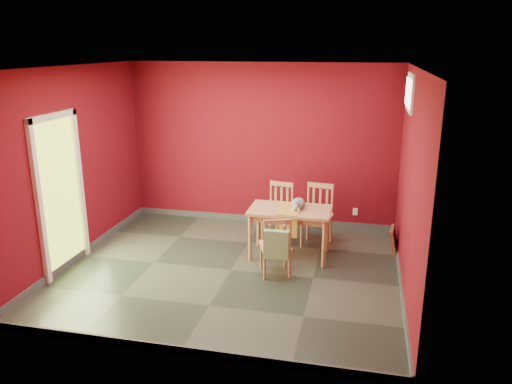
% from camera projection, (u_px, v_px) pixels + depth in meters
% --- Properties ---
extents(ground, '(4.50, 4.50, 0.00)m').
position_uv_depth(ground, '(231.00, 270.00, 6.83)').
color(ground, '#2D342D').
rests_on(ground, ground).
extents(room_shell, '(4.50, 4.50, 4.50)m').
position_uv_depth(room_shell, '(231.00, 267.00, 6.81)').
color(room_shell, '#610A14').
rests_on(room_shell, ground).
extents(doorway, '(0.06, 1.01, 2.13)m').
position_uv_depth(doorway, '(59.00, 189.00, 6.59)').
color(doorway, '#B7D838').
rests_on(doorway, ground).
extents(window, '(0.05, 0.90, 0.50)m').
position_uv_depth(window, '(410.00, 93.00, 6.64)').
color(window, white).
rests_on(window, room_shell).
extents(outlet_plate, '(0.08, 0.02, 0.12)m').
position_uv_depth(outlet_plate, '(355.00, 212.00, 8.27)').
color(outlet_plate, silver).
rests_on(outlet_plate, room_shell).
extents(dining_table, '(1.15, 0.67, 0.72)m').
position_uv_depth(dining_table, '(290.00, 215.00, 7.11)').
color(dining_table, '#B27553').
rests_on(dining_table, ground).
extents(table_runner, '(0.30, 0.63, 0.32)m').
position_uv_depth(table_runner, '(289.00, 214.00, 7.00)').
color(table_runner, '#B57F2E').
rests_on(table_runner, dining_table).
extents(chair_far_left, '(0.49, 0.49, 0.90)m').
position_uv_depth(chair_far_left, '(278.00, 211.00, 7.83)').
color(chair_far_left, '#B27553').
rests_on(chair_far_left, ground).
extents(chair_far_right, '(0.49, 0.49, 0.94)m').
position_uv_depth(chair_far_right, '(318.00, 214.00, 7.60)').
color(chair_far_right, '#B27553').
rests_on(chair_far_right, ground).
extents(chair_near, '(0.50, 0.50, 0.83)m').
position_uv_depth(chair_near, '(276.00, 245.00, 6.57)').
color(chair_near, '#B27553').
rests_on(chair_near, ground).
extents(tote_bag, '(0.32, 0.19, 0.45)m').
position_uv_depth(tote_bag, '(276.00, 244.00, 6.35)').
color(tote_bag, '#7DAD71').
rests_on(tote_bag, chair_near).
extents(cat, '(0.26, 0.42, 0.20)m').
position_uv_depth(cat, '(298.00, 201.00, 7.10)').
color(cat, slate).
rests_on(cat, table_runner).
extents(picture_frame, '(0.17, 0.40, 0.39)m').
position_uv_depth(picture_frame, '(394.00, 241.00, 7.32)').
color(picture_frame, brown).
rests_on(picture_frame, ground).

